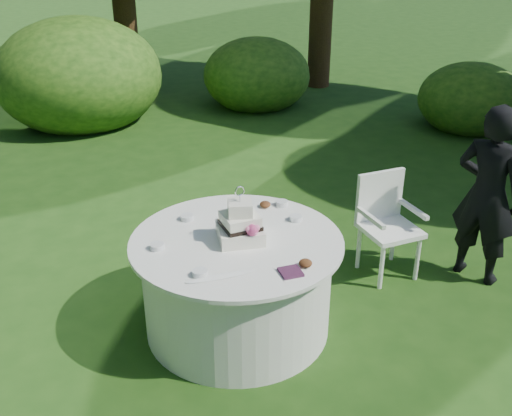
# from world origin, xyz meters

# --- Properties ---
(ground) EXTENTS (80.00, 80.00, 0.00)m
(ground) POSITION_xyz_m (0.00, 0.00, 0.00)
(ground) COLOR #1A3D10
(ground) RESTS_ON ground
(napkins) EXTENTS (0.14, 0.14, 0.02)m
(napkins) POSITION_xyz_m (0.20, -0.55, 0.78)
(napkins) COLOR #441D39
(napkins) RESTS_ON table
(feather_plume) EXTENTS (0.48, 0.07, 0.01)m
(feather_plume) POSITION_xyz_m (-0.25, -0.45, 0.78)
(feather_plume) COLOR white
(feather_plume) RESTS_ON table
(guest) EXTENTS (0.60, 0.68, 1.57)m
(guest) POSITION_xyz_m (2.20, 0.02, 0.78)
(guest) COLOR black
(guest) RESTS_ON ground
(table) EXTENTS (1.56, 1.56, 0.77)m
(table) POSITION_xyz_m (0.00, 0.00, 0.39)
(table) COLOR silver
(table) RESTS_ON ground
(cake) EXTENTS (0.35, 0.36, 0.43)m
(cake) POSITION_xyz_m (0.03, -0.01, 0.88)
(cake) COLOR white
(cake) RESTS_ON table
(chair) EXTENTS (0.49, 0.48, 0.91)m
(chair) POSITION_xyz_m (1.48, 0.39, 0.52)
(chair) COLOR white
(chair) RESTS_ON ground
(votives) EXTENTS (1.19, 0.91, 0.04)m
(votives) POSITION_xyz_m (-0.03, 0.13, 0.79)
(votives) COLOR silver
(votives) RESTS_ON table
(petal_cups) EXTENTS (0.14, 1.03, 0.05)m
(petal_cups) POSITION_xyz_m (0.35, -0.03, 0.79)
(petal_cups) COLOR #562D16
(petal_cups) RESTS_ON table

